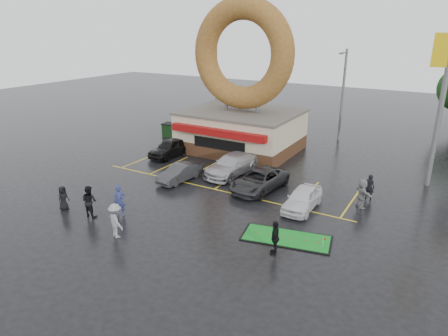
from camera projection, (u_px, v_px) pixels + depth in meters
The scene contains 19 objects.
ground at pixel (186, 207), 25.74m from camera, with size 120.00×120.00×0.00m, color black.
donut_shop at pixel (241, 102), 36.21m from camera, with size 10.20×8.70×13.50m.
shell_sign at pixel (445, 83), 26.77m from camera, with size 2.20×0.36×10.60m.
streetlight_left at pixel (216, 85), 45.09m from camera, with size 0.40×2.21×9.00m.
streetlight_mid at pixel (342, 93), 39.19m from camera, with size 0.40×2.21×9.00m.
car_black at pixel (170, 148), 35.55m from camera, with size 1.82×4.54×1.55m, color black.
car_dgrey at pixel (180, 173), 29.85m from camera, with size 1.35×3.87×1.27m, color #2F2F32.
car_silver at pixel (232, 165), 31.15m from camera, with size 2.22×5.45×1.58m, color #B1B2B7.
car_grey at pixel (260, 180), 28.21m from camera, with size 2.37×5.14×1.43m, color #2A2A2C.
car_white at pixel (302, 199), 25.22m from camera, with size 1.66×4.12×1.40m, color white.
person_blue at pixel (120, 201), 24.24m from camera, with size 0.71×0.47×1.96m, color navy.
person_blackjkt at pixel (89, 201), 24.15m from camera, with size 0.96×0.75×1.97m, color black.
person_hoodie at pixel (116, 221), 21.72m from camera, with size 1.27×0.73×1.97m, color gray.
person_bystander at pixel (63, 198), 25.07m from camera, with size 0.77×0.50×1.58m, color black.
person_cameraman at pixel (275, 237), 20.14m from camera, with size 1.07×0.45×1.83m, color black.
person_walker_near at pixel (362, 193), 25.36m from camera, with size 1.80×0.57×1.94m, color gray.
person_walker_far at pixel (369, 187), 26.57m from camera, with size 0.64×0.42×1.76m, color black.
dumpster at pixel (172, 130), 42.06m from camera, with size 1.80×1.20×1.30m, color #173B16.
putting_green at pixel (286, 238), 21.83m from camera, with size 5.15×3.01×0.60m.
Camera 1 is at (14.01, -18.93, 10.96)m, focal length 32.00 mm.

